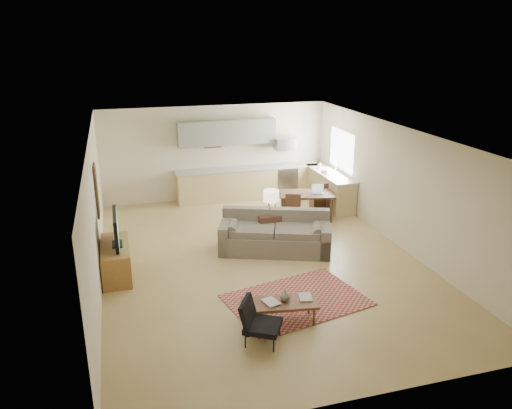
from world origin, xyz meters
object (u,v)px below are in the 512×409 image
object	(u,v)px
tv_credenza	(116,260)
dining_table	(306,206)
sofa	(275,233)
coffee_table	(279,312)
console_table	(271,229)
armchair	(263,322)

from	to	relation	value
tv_credenza	dining_table	xyz separation A→B (m)	(4.82, 1.97, 0.02)
sofa	coffee_table	distance (m)	2.92
sofa	console_table	bearing A→B (deg)	105.74
armchair	console_table	bearing A→B (deg)	10.70
dining_table	tv_credenza	bearing A→B (deg)	-143.85
console_table	dining_table	distance (m)	1.90
sofa	tv_credenza	world-z (taller)	sofa
sofa	coffee_table	world-z (taller)	sofa
armchair	tv_credenza	xyz separation A→B (m)	(-2.15, 3.01, -0.03)
dining_table	sofa	bearing A→B (deg)	-115.49
coffee_table	sofa	bearing A→B (deg)	82.12
tv_credenza	dining_table	size ratio (longest dim) A/B	1.03
console_table	sofa	bearing A→B (deg)	-95.53
coffee_table	tv_credenza	xyz separation A→B (m)	(-2.58, 2.54, 0.14)
sofa	tv_credenza	xyz separation A→B (m)	(-3.41, -0.25, -0.11)
armchair	console_table	size ratio (longest dim) A/B	0.98
coffee_table	console_table	bearing A→B (deg)	83.57
sofa	console_table	world-z (taller)	sofa
console_table	dining_table	size ratio (longest dim) A/B	0.53
dining_table	console_table	bearing A→B (deg)	-122.55
sofa	armchair	bearing A→B (deg)	-90.59
console_table	dining_table	xyz separation A→B (m)	(1.38, 1.31, -0.01)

